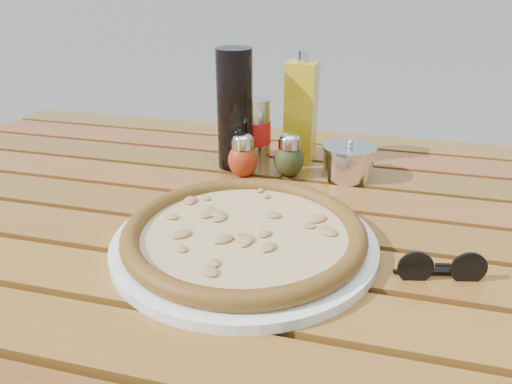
% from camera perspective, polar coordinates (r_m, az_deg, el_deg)
% --- Properties ---
extents(table, '(1.40, 0.90, 0.75)m').
position_cam_1_polar(table, '(0.81, -0.37, -7.40)').
color(table, '#3D210E').
rests_on(table, ground).
extents(plate, '(0.47, 0.47, 0.01)m').
position_cam_1_polar(plate, '(0.68, -1.33, -5.82)').
color(plate, white).
rests_on(plate, table).
extents(pizza, '(0.46, 0.46, 0.03)m').
position_cam_1_polar(pizza, '(0.68, -1.34, -4.67)').
color(pizza, beige).
rests_on(pizza, plate).
extents(pepper_shaker, '(0.05, 0.05, 0.08)m').
position_cam_1_polar(pepper_shaker, '(0.90, -1.52, 4.16)').
color(pepper_shaker, '#B13614').
rests_on(pepper_shaker, table).
extents(oregano_shaker, '(0.07, 0.07, 0.08)m').
position_cam_1_polar(oregano_shaker, '(0.90, 3.80, 4.15)').
color(oregano_shaker, '#363B17').
rests_on(oregano_shaker, table).
extents(dark_bottle, '(0.09, 0.09, 0.22)m').
position_cam_1_polar(dark_bottle, '(0.93, -2.43, 9.39)').
color(dark_bottle, black).
rests_on(dark_bottle, table).
extents(soda_can, '(0.08, 0.08, 0.12)m').
position_cam_1_polar(soda_can, '(0.98, -0.23, 7.17)').
color(soda_can, silver).
rests_on(soda_can, table).
extents(olive_oil_cruet, '(0.06, 0.06, 0.21)m').
position_cam_1_polar(olive_oil_cruet, '(0.97, 5.16, 9.12)').
color(olive_oil_cruet, gold).
rests_on(olive_oil_cruet, table).
extents(parmesan_tin, '(0.11, 0.11, 0.07)m').
position_cam_1_polar(parmesan_tin, '(0.91, 10.51, 3.50)').
color(parmesan_tin, silver).
rests_on(parmesan_tin, table).
extents(sunglasses, '(0.11, 0.05, 0.04)m').
position_cam_1_polar(sunglasses, '(0.66, 20.40, -8.19)').
color(sunglasses, black).
rests_on(sunglasses, table).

